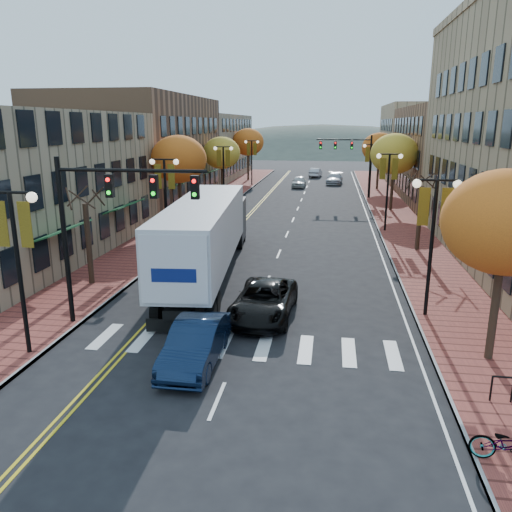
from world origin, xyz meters
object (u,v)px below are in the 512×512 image
at_px(black_suv, 264,301).
at_px(navy_sedan, 196,344).
at_px(semi_truck, 208,231).
at_px(bicycle, 511,445).

bearing_deg(black_suv, navy_sedan, -108.06).
distance_m(semi_truck, black_suv, 7.12).
height_order(black_suv, bicycle, black_suv).
bearing_deg(black_suv, bicycle, -48.38).
relative_size(black_suv, bicycle, 2.82).
distance_m(semi_truck, navy_sedan, 10.81).
xyz_separation_m(semi_truck, black_suv, (3.87, -5.70, -1.81)).
xyz_separation_m(semi_truck, bicycle, (11.17, -14.69, -1.91)).
height_order(navy_sedan, bicycle, navy_sedan).
distance_m(navy_sedan, black_suv, 5.08).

